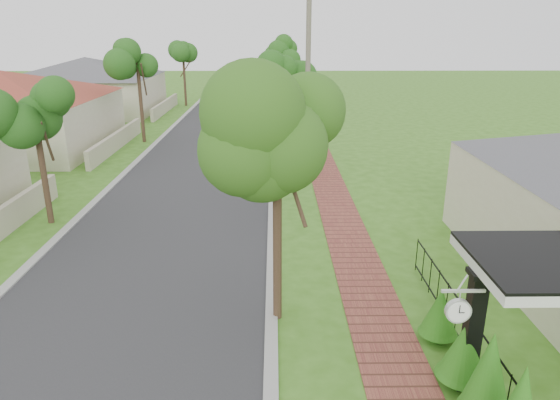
% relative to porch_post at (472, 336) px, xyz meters
% --- Properties ---
extents(ground, '(160.00, 160.00, 0.00)m').
position_rel_porch_post_xyz_m(ground, '(-4.55, 1.00, -1.12)').
color(ground, '#396B19').
rests_on(ground, ground).
extents(road, '(7.00, 120.00, 0.02)m').
position_rel_porch_post_xyz_m(road, '(-7.55, 21.00, -1.12)').
color(road, '#28282B').
rests_on(road, ground).
extents(kerb_right, '(0.30, 120.00, 0.10)m').
position_rel_porch_post_xyz_m(kerb_right, '(-3.90, 21.00, -1.12)').
color(kerb_right, '#9E9E99').
rests_on(kerb_right, ground).
extents(kerb_left, '(0.30, 120.00, 0.10)m').
position_rel_porch_post_xyz_m(kerb_left, '(-11.20, 21.00, -1.12)').
color(kerb_left, '#9E9E99').
rests_on(kerb_left, ground).
extents(sidewalk, '(1.50, 120.00, 0.03)m').
position_rel_porch_post_xyz_m(sidewalk, '(-1.30, 21.00, -1.12)').
color(sidewalk, brown).
rests_on(sidewalk, ground).
extents(porch_post, '(0.48, 0.48, 2.52)m').
position_rel_porch_post_xyz_m(porch_post, '(0.00, 0.00, 0.00)').
color(porch_post, black).
rests_on(porch_post, ground).
extents(picket_fence, '(0.03, 8.02, 1.00)m').
position_rel_porch_post_xyz_m(picket_fence, '(0.35, 1.00, -0.59)').
color(picket_fence, black).
rests_on(picket_fence, ground).
extents(street_trees, '(10.70, 37.65, 5.89)m').
position_rel_porch_post_xyz_m(street_trees, '(-7.42, 27.84, 3.42)').
color(street_trees, '#382619').
rests_on(street_trees, ground).
extents(hedge_row, '(0.90, 4.44, 2.15)m').
position_rel_porch_post_xyz_m(hedge_row, '(-0.10, -0.61, -0.28)').
color(hedge_row, '#216514').
rests_on(hedge_row, ground).
extents(far_house_red, '(15.56, 15.56, 4.60)m').
position_rel_porch_post_xyz_m(far_house_red, '(-19.52, 21.00, 1.22)').
color(far_house_red, beige).
rests_on(far_house_red, ground).
extents(far_house_grey, '(15.56, 15.56, 4.60)m').
position_rel_porch_post_xyz_m(far_house_grey, '(-19.52, 35.00, 1.22)').
color(far_house_grey, beige).
rests_on(far_house_grey, ground).
extents(parked_car_red, '(2.32, 4.92, 1.63)m').
position_rel_porch_post_xyz_m(parked_car_red, '(-4.44, 26.08, -0.31)').
color(parked_car_red, '#5A0D10').
rests_on(parked_car_red, ground).
extents(parked_car_white, '(1.81, 4.28, 1.37)m').
position_rel_porch_post_xyz_m(parked_car_white, '(-4.58, 30.89, -0.43)').
color(parked_car_white, '#BBBBBE').
rests_on(parked_car_white, ground).
extents(near_tree, '(2.24, 2.24, 5.76)m').
position_rel_porch_post_xyz_m(near_tree, '(-3.75, 2.50, 3.47)').
color(near_tree, '#382619').
rests_on(near_tree, ground).
extents(utility_pole, '(1.20, 0.24, 9.08)m').
position_rel_porch_post_xyz_m(utility_pole, '(-2.25, 15.24, 3.48)').
color(utility_pole, '#716958').
rests_on(utility_pole, ground).
extents(station_clock, '(0.79, 0.13, 0.67)m').
position_rel_porch_post_xyz_m(station_clock, '(-0.50, -0.40, 0.83)').
color(station_clock, silver).
rests_on(station_clock, ground).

